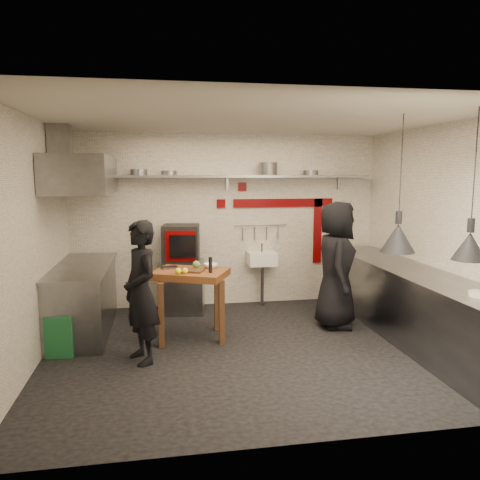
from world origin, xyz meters
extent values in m
plane|color=black|center=(0.00, 0.00, 0.00)|extent=(5.00, 5.00, 0.00)
plane|color=beige|center=(0.00, 0.00, 2.80)|extent=(5.00, 5.00, 0.00)
cube|color=silver|center=(0.00, 2.10, 1.40)|extent=(5.00, 0.04, 2.80)
cube|color=silver|center=(0.00, -2.10, 1.40)|extent=(5.00, 0.04, 2.80)
cube|color=silver|center=(-2.50, 0.00, 1.40)|extent=(0.04, 4.20, 2.80)
cube|color=silver|center=(2.50, 0.00, 1.40)|extent=(0.04, 4.20, 2.80)
cube|color=#610204|center=(0.95, 2.08, 1.68)|extent=(1.70, 0.02, 0.14)
cube|color=#610204|center=(1.55, 2.08, 1.20)|extent=(0.14, 0.02, 1.10)
cube|color=#610204|center=(0.25, 2.08, 1.95)|extent=(0.14, 0.02, 0.14)
cube|color=#610204|center=(-0.10, 2.08, 1.68)|extent=(0.14, 0.02, 0.14)
cube|color=slate|center=(0.00, 1.92, 2.12)|extent=(4.60, 0.34, 0.04)
cube|color=slate|center=(-1.90, 2.07, 2.02)|extent=(0.04, 0.06, 0.24)
cube|color=slate|center=(0.00, 2.07, 2.02)|extent=(0.04, 0.06, 0.24)
cube|color=slate|center=(1.90, 2.07, 2.02)|extent=(0.04, 0.06, 0.24)
cylinder|color=slate|center=(-1.39, 1.92, 2.19)|extent=(0.28, 0.28, 0.09)
cylinder|color=slate|center=(-0.93, 1.92, 2.18)|extent=(0.27, 0.27, 0.07)
cylinder|color=slate|center=(0.65, 1.92, 2.24)|extent=(0.36, 0.36, 0.20)
cylinder|color=slate|center=(1.35, 1.92, 2.18)|extent=(0.28, 0.28, 0.08)
cube|color=slate|center=(-0.77, 1.75, 0.40)|extent=(0.75, 0.70, 0.80)
cube|color=black|center=(-0.77, 1.75, 1.09)|extent=(0.61, 0.58, 0.58)
cube|color=#610204|center=(-0.79, 1.49, 1.09)|extent=(0.45, 0.09, 0.46)
cube|color=black|center=(-0.76, 1.45, 1.09)|extent=(0.39, 0.07, 0.34)
cube|color=white|center=(0.55, 1.92, 0.78)|extent=(0.46, 0.34, 0.22)
cylinder|color=slate|center=(0.55, 1.92, 0.96)|extent=(0.03, 0.03, 0.14)
cylinder|color=slate|center=(0.55, 1.88, 0.34)|extent=(0.06, 0.06, 0.66)
cylinder|color=slate|center=(0.55, 2.06, 1.32)|extent=(0.90, 0.02, 0.02)
cube|color=slate|center=(2.15, 0.00, 0.45)|extent=(0.70, 3.80, 0.90)
cube|color=slate|center=(2.15, 0.00, 0.92)|extent=(0.76, 3.90, 0.03)
cylinder|color=white|center=(2.10, -1.33, 0.96)|extent=(0.24, 0.24, 0.05)
cube|color=slate|center=(-2.15, 1.05, 0.45)|extent=(0.70, 1.90, 0.90)
cube|color=slate|center=(-2.15, 1.05, 0.92)|extent=(0.76, 2.00, 0.03)
cube|color=slate|center=(-2.10, 1.05, 2.15)|extent=(0.78, 1.60, 0.50)
cube|color=slate|center=(-2.35, 1.05, 2.55)|extent=(0.28, 0.28, 0.50)
cube|color=#1A6131|center=(-2.28, 0.22, 0.25)|extent=(0.35, 0.35, 0.50)
cube|color=#52331D|center=(-0.71, 0.42, 0.93)|extent=(0.38, 0.33, 0.02)
cylinder|color=black|center=(-0.47, 0.31, 1.02)|extent=(0.05, 0.05, 0.20)
sphere|color=#FFF81E|center=(-0.88, 0.29, 0.96)|extent=(0.10, 0.10, 0.08)
sphere|color=#FFF81E|center=(-0.79, 0.30, 0.96)|extent=(0.10, 0.10, 0.08)
sphere|color=#569040|center=(-0.62, 0.62, 0.97)|extent=(0.13, 0.13, 0.10)
cube|color=slate|center=(-0.98, 0.64, 0.94)|extent=(0.24, 0.20, 0.03)
imported|color=white|center=(-0.43, 0.62, 0.95)|extent=(0.20, 0.20, 0.06)
imported|color=black|center=(-1.32, -0.16, 0.82)|extent=(0.61, 0.71, 1.65)
imported|color=black|center=(1.35, 0.67, 0.89)|extent=(0.79, 1.00, 1.78)
camera|label=1|loc=(-1.08, -5.47, 2.16)|focal=35.00mm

